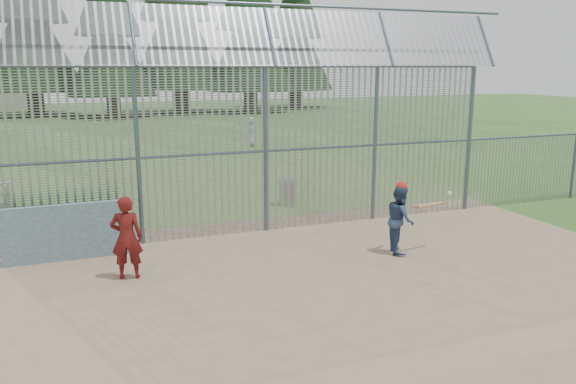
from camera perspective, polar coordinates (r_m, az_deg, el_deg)
name	(u,v)px	position (r m, az deg, el deg)	size (l,w,h in m)	color
ground	(325,279)	(10.92, 3.82, -8.83)	(120.00, 120.00, 0.00)	#2D511E
dirt_infield	(337,288)	(10.50, 4.98, -9.69)	(14.00, 10.00, 0.02)	#756047
dugout_wall	(66,232)	(12.57, -21.60, -3.84)	(2.50, 0.12, 1.20)	#38566B
batter	(400,219)	(12.38, 11.32, -2.74)	(0.72, 0.56, 1.48)	navy
onlooker	(127,237)	(11.08, -16.08, -4.46)	(0.59, 0.39, 1.61)	maroon
bg_kid_standing	(251,132)	(28.86, -3.76, 6.11)	(0.72, 0.47, 1.48)	gray
batting_gear	(410,191)	(12.31, 12.32, 0.06)	(1.28, 0.37, 0.58)	#B01F17
trash_can	(288,192)	(16.48, -0.01, -0.04)	(0.56, 0.56, 0.82)	gray
backstop_fence	(335,133)	(14.14, 4.79, 5.96)	(20.09, 0.81, 5.30)	#47566B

